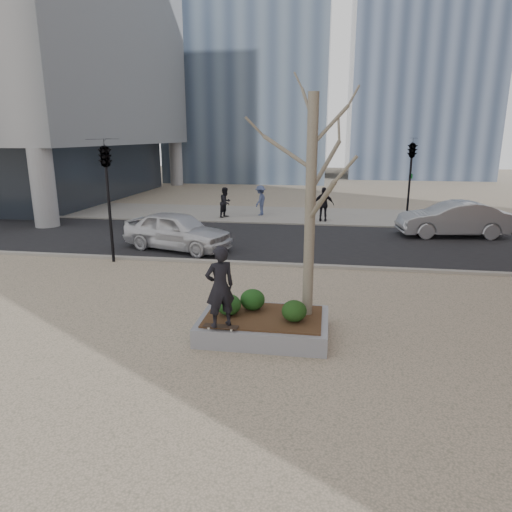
% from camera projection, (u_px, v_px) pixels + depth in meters
% --- Properties ---
extents(ground, '(120.00, 120.00, 0.00)m').
position_uv_depth(ground, '(223.00, 332.00, 11.00)').
color(ground, tan).
rests_on(ground, ground).
extents(street, '(60.00, 8.00, 0.02)m').
position_uv_depth(street, '(273.00, 241.00, 20.55)').
color(street, black).
rests_on(street, ground).
extents(far_sidewalk, '(60.00, 6.00, 0.02)m').
position_uv_depth(far_sidewalk, '(287.00, 215.00, 27.23)').
color(far_sidewalk, gray).
rests_on(far_sidewalk, ground).
extents(planter, '(3.00, 2.00, 0.45)m').
position_uv_depth(planter, '(264.00, 326.00, 10.79)').
color(planter, gray).
rests_on(planter, ground).
extents(planter_mulch, '(2.70, 1.70, 0.04)m').
position_uv_depth(planter_mulch, '(264.00, 316.00, 10.73)').
color(planter_mulch, '#382314').
rests_on(planter_mulch, planter).
extents(sycamore_tree, '(2.80, 2.80, 6.60)m').
position_uv_depth(sycamore_tree, '(311.00, 173.00, 10.02)').
color(sycamore_tree, gray).
rests_on(sycamore_tree, planter_mulch).
extents(shrub_left, '(0.59, 0.59, 0.50)m').
position_uv_depth(shrub_left, '(229.00, 305.00, 10.73)').
color(shrub_left, '#123816').
rests_on(shrub_left, planter_mulch).
extents(shrub_middle, '(0.60, 0.60, 0.51)m').
position_uv_depth(shrub_middle, '(253.00, 300.00, 11.04)').
color(shrub_middle, '#173E13').
rests_on(shrub_middle, planter_mulch).
extents(shrub_right, '(0.57, 0.57, 0.49)m').
position_uv_depth(shrub_right, '(294.00, 311.00, 10.35)').
color(shrub_right, '#143912').
rests_on(shrub_right, planter_mulch).
extents(skateboard, '(0.79, 0.24, 0.08)m').
position_uv_depth(skateboard, '(221.00, 327.00, 10.07)').
color(skateboard, black).
rests_on(skateboard, planter).
extents(skateboarder, '(0.79, 0.73, 1.82)m').
position_uv_depth(skateboarder, '(220.00, 287.00, 9.83)').
color(skateboarder, black).
rests_on(skateboarder, skateboard).
extents(police_car, '(4.96, 3.15, 1.57)m').
position_uv_depth(police_car, '(177.00, 231.00, 18.76)').
color(police_car, silver).
rests_on(police_car, street).
extents(car_silver, '(5.08, 2.26, 1.62)m').
position_uv_depth(car_silver, '(453.00, 219.00, 21.23)').
color(car_silver, '#97999E').
rests_on(car_silver, street).
extents(pedestrian_a, '(0.91, 1.02, 1.72)m').
position_uv_depth(pedestrian_a, '(226.00, 202.00, 26.19)').
color(pedestrian_a, black).
rests_on(pedestrian_a, far_sidewalk).
extents(pedestrian_b, '(0.88, 1.25, 1.76)m').
position_uv_depth(pedestrian_b, '(260.00, 200.00, 26.87)').
color(pedestrian_b, '#424F77').
rests_on(pedestrian_b, far_sidewalk).
extents(pedestrian_c, '(1.11, 0.50, 1.87)m').
position_uv_depth(pedestrian_c, '(324.00, 204.00, 24.91)').
color(pedestrian_c, black).
rests_on(pedestrian_c, far_sidewalk).
extents(traffic_light_near, '(0.60, 2.48, 4.50)m').
position_uv_depth(traffic_light_near, '(109.00, 202.00, 16.60)').
color(traffic_light_near, black).
rests_on(traffic_light_near, ground).
extents(traffic_light_far, '(0.60, 2.48, 4.50)m').
position_uv_depth(traffic_light_far, '(409.00, 183.00, 23.39)').
color(traffic_light_far, black).
rests_on(traffic_light_far, ground).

